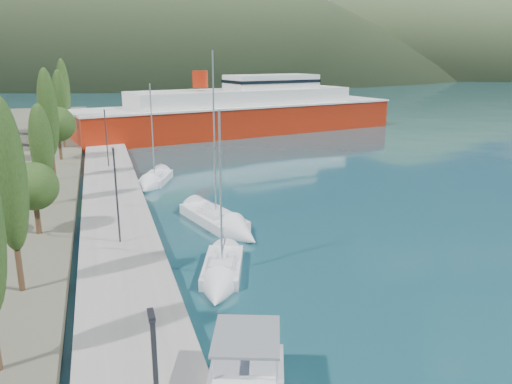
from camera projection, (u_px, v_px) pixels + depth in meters
name	position (u px, v px, depth m)	size (l,w,h in m)	color
ground	(135.00, 104.00, 131.83)	(1400.00, 1400.00, 0.00)	#17434B
quay	(114.00, 200.00, 42.68)	(5.00, 88.00, 0.80)	gray
hills_far	(214.00, 1.00, 610.52)	(1480.00, 900.00, 180.00)	slate
hills_near	(236.00, 6.00, 379.71)	(1010.00, 520.00, 115.00)	#3C4C2C
tree_row	(49.00, 127.00, 46.53)	(3.99, 62.51, 11.32)	#47301E
lamp_posts	(116.00, 189.00, 31.92)	(0.15, 45.86, 6.06)	#2D2D33
sailboat_near	(220.00, 280.00, 27.67)	(4.38, 7.54, 10.39)	silver
sailboat_mid	(228.00, 226.00, 36.33)	(4.86, 9.84, 13.70)	silver
sailboat_far	(151.00, 183.00, 48.69)	(4.82, 7.63, 10.72)	silver
ferry	(244.00, 113.00, 82.23)	(55.17, 22.52, 10.72)	#A31F0A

